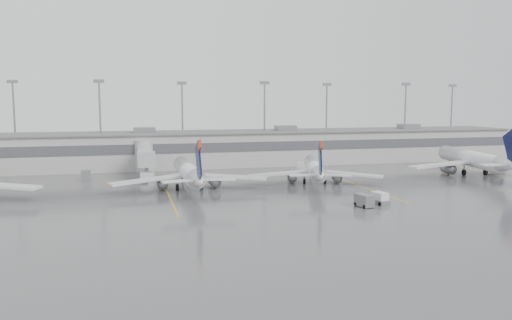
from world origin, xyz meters
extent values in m
plane|color=#4F4F51|center=(0.00, 0.00, 0.00)|extent=(260.00, 260.00, 0.00)
cube|color=#AAAAA5|center=(0.00, 58.00, 4.00)|extent=(150.00, 16.00, 8.00)
cube|color=#47474C|center=(0.00, 49.95, 5.00)|extent=(150.00, 0.15, 2.20)
cube|color=#606060|center=(0.00, 58.00, 8.05)|extent=(152.00, 17.00, 0.30)
cube|color=slate|center=(50.00, 58.00, 8.80)|extent=(5.00, 4.00, 1.30)
cylinder|color=gray|center=(-50.00, 67.50, 10.00)|extent=(0.44, 0.44, 20.00)
cube|color=slate|center=(-50.00, 67.50, 20.20)|extent=(2.40, 0.50, 0.80)
cylinder|color=gray|center=(-30.00, 60.00, 10.00)|extent=(0.44, 0.44, 20.00)
cube|color=slate|center=(-30.00, 60.00, 20.20)|extent=(2.40, 0.50, 0.80)
cylinder|color=gray|center=(-10.00, 67.50, 10.00)|extent=(0.44, 0.44, 20.00)
cube|color=slate|center=(-10.00, 67.50, 20.20)|extent=(2.40, 0.50, 0.80)
cylinder|color=gray|center=(10.00, 60.00, 10.00)|extent=(0.44, 0.44, 20.00)
cube|color=slate|center=(10.00, 60.00, 20.20)|extent=(2.40, 0.50, 0.80)
cylinder|color=gray|center=(30.00, 67.50, 10.00)|extent=(0.44, 0.44, 20.00)
cube|color=slate|center=(30.00, 67.50, 20.20)|extent=(2.40, 0.50, 0.80)
cylinder|color=gray|center=(50.00, 60.00, 10.00)|extent=(0.44, 0.44, 20.00)
cube|color=slate|center=(50.00, 60.00, 20.20)|extent=(2.40, 0.50, 0.80)
cylinder|color=gray|center=(70.00, 67.50, 10.00)|extent=(0.44, 0.44, 20.00)
cube|color=slate|center=(70.00, 67.50, 20.20)|extent=(2.40, 0.50, 0.80)
cylinder|color=#A1A3A6|center=(-20.50, 50.00, 3.50)|extent=(4.00, 4.00, 7.00)
cube|color=#A1A3A6|center=(-20.50, 43.50, 4.30)|extent=(2.80, 13.00, 2.60)
cube|color=#A1A3A6|center=(-20.50, 36.00, 4.30)|extent=(3.40, 2.40, 3.00)
cylinder|color=gray|center=(-20.50, 36.00, 1.40)|extent=(0.70, 0.70, 2.80)
cube|color=black|center=(-20.50, 36.00, 0.35)|extent=(2.20, 1.20, 0.70)
cube|color=#E0B00D|center=(-17.50, 24.00, 0.01)|extent=(0.25, 40.00, 0.01)
cube|color=#E0B00D|center=(17.50, 24.00, 0.01)|extent=(0.25, 40.00, 0.01)
cube|color=#E0B00D|center=(52.50, 24.00, 0.01)|extent=(0.25, 40.00, 0.01)
cylinder|color=silver|center=(-13.56, 26.34, 3.04)|extent=(3.10, 22.29, 3.04)
cone|color=silver|center=(-13.60, 38.90, 3.04)|extent=(3.05, 2.84, 3.04)
cone|color=silver|center=(-13.53, 12.87, 3.44)|extent=(3.05, 5.07, 3.04)
cube|color=silver|center=(-20.65, 23.49, 2.23)|extent=(13.33, 6.60, 0.35)
cube|color=silver|center=(-6.47, 23.52, 2.23)|extent=(13.34, 6.54, 0.35)
cube|color=#080E33|center=(-13.53, 12.37, 6.38)|extent=(0.32, 5.70, 6.62)
cube|color=#B92C0E|center=(-13.52, 11.05, 9.01)|extent=(0.31, 2.05, 1.92)
cylinder|color=black|center=(-13.59, 35.46, 0.46)|extent=(0.36, 0.91, 0.91)
cylinder|color=black|center=(-15.69, 24.31, 0.56)|extent=(0.46, 1.12, 1.11)
cylinder|color=black|center=(-11.43, 24.32, 0.56)|extent=(0.46, 1.12, 1.11)
cylinder|color=silver|center=(10.77, 26.74, 2.80)|extent=(8.59, 20.46, 2.80)
cone|color=silver|center=(14.10, 37.82, 2.80)|extent=(3.43, 3.31, 2.80)
cone|color=silver|center=(7.20, 14.86, 3.17)|extent=(4.02, 5.27, 2.80)
cube|color=silver|center=(3.76, 26.12, 2.05)|extent=(12.18, 2.70, 0.33)
cube|color=silver|center=(16.27, 22.36, 2.05)|extent=(11.35, 8.90, 0.33)
cube|color=#080E33|center=(7.06, 14.41, 5.88)|extent=(1.78, 5.11, 6.10)
cube|color=#B92C0E|center=(6.71, 13.25, 8.30)|extent=(0.81, 1.89, 1.77)
cylinder|color=black|center=(13.18, 34.79, 0.42)|extent=(0.55, 0.90, 0.84)
cylinder|color=black|center=(8.35, 25.52, 0.51)|extent=(0.70, 1.10, 1.03)
cylinder|color=black|center=(12.11, 24.39, 0.51)|extent=(0.70, 1.10, 1.03)
cylinder|color=silver|center=(47.46, 29.09, 3.36)|extent=(8.00, 24.82, 3.36)
cone|color=silver|center=(50.11, 42.71, 3.36)|extent=(3.89, 3.72, 3.36)
cone|color=silver|center=(44.62, 14.47, 3.81)|extent=(4.37, 6.14, 3.36)
cube|color=silver|center=(39.17, 27.51, 2.46)|extent=(14.80, 4.66, 0.39)
cube|color=#080E33|center=(44.51, 13.92, 7.05)|extent=(1.53, 6.25, 7.32)
cylinder|color=black|center=(49.38, 38.98, 0.50)|extent=(0.58, 1.06, 1.01)
cylinder|color=black|center=(44.72, 27.34, 0.62)|extent=(0.73, 1.30, 1.23)
cylinder|color=black|center=(49.34, 26.44, 0.62)|extent=(0.73, 1.30, 1.23)
cube|color=silver|center=(12.98, 4.84, 0.92)|extent=(2.00, 2.71, 1.84)
cube|color=slate|center=(12.98, 4.84, 0.36)|extent=(2.28, 3.16, 0.72)
cylinder|color=black|center=(11.97, 5.68, 0.29)|extent=(0.34, 0.61, 0.57)
cylinder|color=black|center=(13.58, 6.00, 0.29)|extent=(0.34, 0.61, 0.57)
cylinder|color=black|center=(12.38, 3.67, 0.29)|extent=(0.34, 0.61, 0.57)
cylinder|color=black|center=(13.99, 4.00, 0.29)|extent=(0.34, 0.61, 0.57)
cube|color=slate|center=(9.78, 3.64, 0.99)|extent=(2.22, 3.20, 1.77)
cylinder|color=black|center=(8.85, 4.51, 0.29)|extent=(0.34, 0.62, 0.58)
cylinder|color=black|center=(10.70, 2.76, 0.29)|extent=(0.34, 0.62, 0.58)
cube|color=silver|center=(-20.33, 36.26, 0.90)|extent=(2.79, 2.11, 1.79)
cube|color=silver|center=(14.08, 42.13, 0.94)|extent=(3.03, 2.41, 1.88)
cube|color=slate|center=(-32.13, 40.79, 0.93)|extent=(2.05, 3.08, 1.85)
cone|color=orange|center=(-27.83, 33.89, 0.37)|extent=(0.46, 0.46, 0.73)
cone|color=orange|center=(8.66, 31.65, 0.33)|extent=(0.42, 0.42, 0.67)
cone|color=orange|center=(42.35, 29.29, 0.36)|extent=(0.46, 0.46, 0.73)
camera|label=1|loc=(-23.82, -62.58, 15.54)|focal=35.00mm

